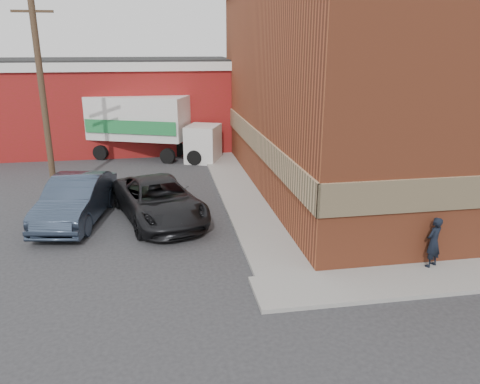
{
  "coord_description": "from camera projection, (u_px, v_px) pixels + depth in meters",
  "views": [
    {
      "loc": [
        -2.77,
        -11.78,
        6.46
      ],
      "look_at": [
        -0.23,
        2.98,
        1.72
      ],
      "focal_mm": 35.0,
      "sensor_mm": 36.0,
      "label": 1
    }
  ],
  "objects": [
    {
      "name": "utility_pole",
      "position": [
        42.0,
        88.0,
        19.27
      ],
      "size": [
        2.0,
        0.26,
        9.0
      ],
      "color": "#4C3626",
      "rests_on": "ground"
    },
    {
      "name": "ground",
      "position": [
        265.0,
        279.0,
        13.46
      ],
      "size": [
        90.0,
        90.0,
        0.0
      ],
      "primitive_type": "plane",
      "color": "#28282B",
      "rests_on": "ground"
    },
    {
      "name": "man",
      "position": [
        434.0,
        242.0,
        13.77
      ],
      "size": [
        0.67,
        0.59,
        1.55
      ],
      "primitive_type": "imported",
      "rotation": [
        0.0,
        0.0,
        3.61
      ],
      "color": "black",
      "rests_on": "sidewalk_south"
    },
    {
      "name": "sedan",
      "position": [
        76.0,
        200.0,
        17.64
      ],
      "size": [
        2.68,
        5.46,
        1.72
      ],
      "primitive_type": "imported",
      "rotation": [
        0.0,
        0.0,
        -0.17
      ],
      "color": "#2F3B4E",
      "rests_on": "ground"
    },
    {
      "name": "sidewalk_west",
      "position": [
        236.0,
        187.0,
        22.0
      ],
      "size": [
        1.8,
        18.0,
        0.12
      ],
      "primitive_type": "cube",
      "color": "gray",
      "rests_on": "ground"
    },
    {
      "name": "box_truck",
      "position": [
        150.0,
        123.0,
        27.07
      ],
      "size": [
        7.63,
        4.75,
        3.63
      ],
      "rotation": [
        0.0,
        0.0,
        -0.38
      ],
      "color": "silver",
      "rests_on": "ground"
    },
    {
      "name": "brick_building",
      "position": [
        402.0,
        84.0,
        21.87
      ],
      "size": [
        14.25,
        18.25,
        9.36
      ],
      "color": "brown",
      "rests_on": "ground"
    },
    {
      "name": "warehouse",
      "position": [
        109.0,
        103.0,
        30.44
      ],
      "size": [
        16.3,
        8.3,
        5.6
      ],
      "color": "maroon",
      "rests_on": "ground"
    },
    {
      "name": "suv_a",
      "position": [
        159.0,
        200.0,
        17.82
      ],
      "size": [
        4.05,
        6.15,
        1.57
      ],
      "primitive_type": "imported",
      "rotation": [
        0.0,
        0.0,
        0.28
      ],
      "color": "black",
      "rests_on": "ground"
    }
  ]
}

